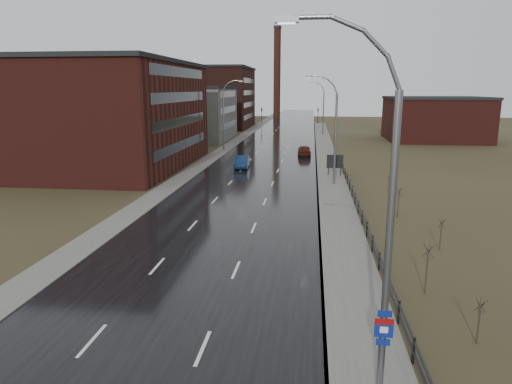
% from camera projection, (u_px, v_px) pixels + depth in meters
% --- Properties ---
extents(road, '(14.00, 300.00, 0.06)m').
position_uv_depth(road, '(271.00, 153.00, 72.45)').
color(road, black).
rests_on(road, ground).
extents(sidewalk_right, '(3.20, 180.00, 0.18)m').
position_uv_depth(sidewalk_right, '(332.00, 187.00, 47.22)').
color(sidewalk_right, '#595651').
rests_on(sidewalk_right, ground).
extents(curb_right, '(0.16, 180.00, 0.18)m').
position_uv_depth(curb_right, '(317.00, 186.00, 47.40)').
color(curb_right, slate).
rests_on(curb_right, ground).
extents(sidewalk_left, '(2.40, 260.00, 0.12)m').
position_uv_depth(sidewalk_left, '(220.00, 152.00, 73.40)').
color(sidewalk_left, '#595651').
rests_on(sidewalk_left, ground).
extents(warehouse_near, '(22.44, 28.56, 13.50)m').
position_uv_depth(warehouse_near, '(99.00, 114.00, 58.90)').
color(warehouse_near, '#471914').
rests_on(warehouse_near, ground).
extents(warehouse_mid, '(16.32, 20.40, 10.50)m').
position_uv_depth(warehouse_mid, '(189.00, 113.00, 90.82)').
color(warehouse_mid, slate).
rests_on(warehouse_mid, ground).
extents(warehouse_far, '(26.52, 24.48, 15.50)m').
position_uv_depth(warehouse_far, '(200.00, 97.00, 119.90)').
color(warehouse_far, '#331611').
rests_on(warehouse_far, ground).
extents(building_right, '(18.36, 16.32, 8.50)m').
position_uv_depth(building_right, '(435.00, 119.00, 89.24)').
color(building_right, '#471914').
rests_on(building_right, ground).
extents(smokestack, '(2.70, 2.70, 30.70)m').
position_uv_depth(smokestack, '(277.00, 72.00, 156.84)').
color(smokestack, '#331611').
rests_on(smokestack, ground).
extents(streetlight_main, '(3.91, 0.29, 12.11)m').
position_uv_depth(streetlight_main, '(380.00, 222.00, 13.96)').
color(streetlight_main, slate).
rests_on(streetlight_main, ground).
extents(streetlight_right_mid, '(3.36, 0.28, 11.35)m').
position_uv_depth(streetlight_right_mid, '(333.00, 130.00, 46.93)').
color(streetlight_right_mid, slate).
rests_on(streetlight_right_mid, ground).
extents(streetlight_left, '(3.36, 0.28, 11.35)m').
position_uv_depth(streetlight_left, '(225.00, 115.00, 74.00)').
color(streetlight_left, slate).
rests_on(streetlight_left, ground).
extents(streetlight_right_far, '(3.36, 0.28, 11.35)m').
position_uv_depth(streetlight_right_far, '(322.00, 108.00, 99.20)').
color(streetlight_right_far, slate).
rests_on(streetlight_right_far, ground).
extents(guardrail, '(0.10, 53.05, 1.10)m').
position_uv_depth(guardrail, '(368.00, 230.00, 30.73)').
color(guardrail, black).
rests_on(guardrail, ground).
extents(shrub_b, '(0.46, 0.49, 1.94)m').
position_uv_depth(shrub_b, '(479.00, 320.00, 18.16)').
color(shrub_b, '#382D23').
rests_on(shrub_b, ground).
extents(shrub_c, '(0.62, 0.66, 2.63)m').
position_uv_depth(shrub_c, '(427.00, 267.00, 22.56)').
color(shrub_c, '#382D23').
rests_on(shrub_c, ground).
extents(shrub_d, '(0.49, 0.51, 2.03)m').
position_uv_depth(shrub_d, '(441.00, 233.00, 28.87)').
color(shrub_d, '#382D23').
rests_on(shrub_d, ground).
extents(shrub_e, '(0.58, 0.61, 2.45)m').
position_uv_depth(shrub_e, '(398.00, 201.00, 36.10)').
color(shrub_e, '#382D23').
rests_on(shrub_e, ground).
extents(shrub_f, '(0.41, 0.43, 1.68)m').
position_uv_depth(shrub_f, '(389.00, 183.00, 45.06)').
color(shrub_f, '#382D23').
rests_on(shrub_f, ground).
extents(billboard, '(1.88, 0.17, 2.60)m').
position_uv_depth(billboard, '(335.00, 162.00, 52.58)').
color(billboard, black).
rests_on(billboard, ground).
extents(traffic_light_left, '(0.58, 2.73, 5.30)m').
position_uv_depth(traffic_light_left, '(262.00, 108.00, 130.45)').
color(traffic_light_left, black).
rests_on(traffic_light_left, ground).
extents(traffic_light_right, '(0.58, 2.73, 5.30)m').
position_uv_depth(traffic_light_right, '(318.00, 108.00, 128.57)').
color(traffic_light_right, black).
rests_on(traffic_light_right, ground).
extents(car_near, '(1.95, 4.82, 1.56)m').
position_uv_depth(car_near, '(242.00, 162.00, 58.46)').
color(car_near, '#0E2548').
rests_on(car_near, ground).
extents(car_far, '(2.18, 4.90, 1.64)m').
position_uv_depth(car_far, '(304.00, 151.00, 69.22)').
color(car_far, '#43140B').
rests_on(car_far, ground).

